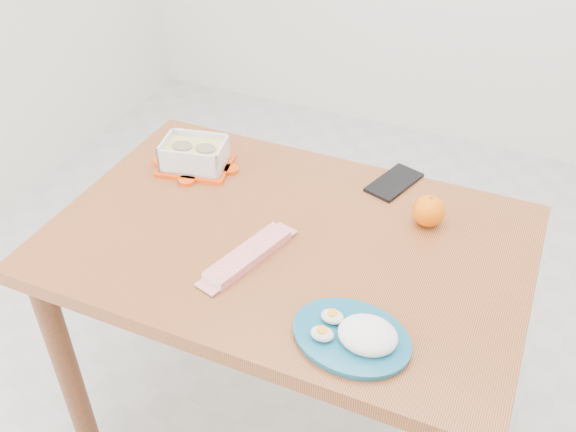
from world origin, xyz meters
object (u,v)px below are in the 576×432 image
at_px(rice_plate, 357,334).
at_px(smartphone, 394,182).
at_px(dining_table, 288,271).
at_px(orange_fruit, 429,211).
at_px(food_container, 195,155).

distance_m(rice_plate, smartphone, 0.55).
height_order(dining_table, orange_fruit, orange_fruit).
bearing_deg(rice_plate, dining_table, 143.71).
bearing_deg(orange_fruit, rice_plate, -94.71).
xyz_separation_m(orange_fruit, smartphone, (-0.12, 0.13, -0.03)).
xyz_separation_m(dining_table, orange_fruit, (0.28, 0.18, 0.15)).
bearing_deg(food_container, smartphone, 3.32).
bearing_deg(smartphone, food_container, -146.83).
bearing_deg(food_container, orange_fruit, -11.05).
relative_size(food_container, smartphone, 1.32).
relative_size(dining_table, rice_plate, 4.20).
bearing_deg(food_container, rice_plate, -46.35).
xyz_separation_m(orange_fruit, rice_plate, (-0.03, -0.42, -0.02)).
distance_m(dining_table, smartphone, 0.37).
bearing_deg(smartphone, dining_table, -100.36).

